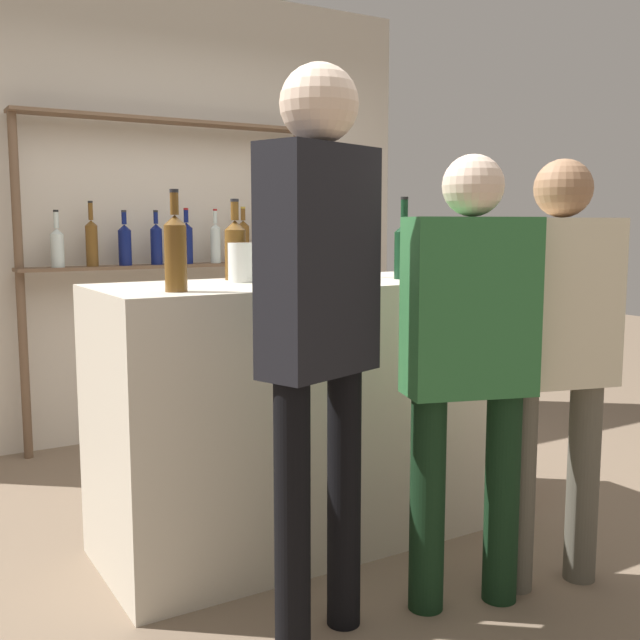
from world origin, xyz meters
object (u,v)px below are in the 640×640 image
counter_bottle_2 (404,249)px  cork_jar (241,263)px  counter_bottle_3 (175,251)px  customer_right (557,342)px  counter_bottle_1 (265,247)px  customer_center (469,349)px  counter_bottle_4 (235,248)px  customer_left (319,304)px  counter_bottle_0 (327,247)px  wine_glass (353,251)px

counter_bottle_2 → cork_jar: size_ratio=2.19×
counter_bottle_3 → customer_right: size_ratio=0.23×
counter_bottle_1 → customer_center: bearing=-72.1°
counter_bottle_3 → counter_bottle_2: bearing=4.5°
customer_right → customer_center: (-0.38, 0.05, -0.00)m
counter_bottle_3 → counter_bottle_4: counter_bottle_3 is taller
counter_bottle_1 → counter_bottle_3: counter_bottle_3 is taller
counter_bottle_3 → cork_jar: counter_bottle_3 is taller
counter_bottle_2 → customer_right: bearing=-80.3°
counter_bottle_4 → customer_center: 1.14m
cork_jar → counter_bottle_1: bearing=18.3°
customer_left → cork_jar: bearing=-27.9°
counter_bottle_2 → counter_bottle_4: (-0.64, 0.33, 0.00)m
counter_bottle_3 → counter_bottle_4: 0.58m
counter_bottle_0 → customer_center: (-0.04, -0.98, -0.32)m
counter_bottle_2 → customer_center: 0.80m
counter_bottle_0 → counter_bottle_3: size_ratio=0.98×
counter_bottle_4 → customer_center: customer_center is taller
counter_bottle_1 → cork_jar: 0.15m
counter_bottle_2 → counter_bottle_0: bearing=126.3°
customer_left → customer_center: bearing=-115.9°
wine_glass → customer_left: size_ratio=0.09×
counter_bottle_0 → counter_bottle_3: bearing=-156.5°
cork_jar → customer_right: bearing=-49.3°
counter_bottle_1 → customer_center: size_ratio=0.22×
customer_right → customer_center: size_ratio=1.00×
counter_bottle_0 → counter_bottle_4: 0.43m
counter_bottle_4 → wine_glass: 0.50m
counter_bottle_1 → counter_bottle_2: 0.60m
counter_bottle_3 → customer_center: 1.06m
wine_glass → customer_center: 0.83m
cork_jar → customer_right: customer_right is taller
counter_bottle_2 → wine_glass: 0.23m
counter_bottle_3 → counter_bottle_1: bearing=32.0°
counter_bottle_0 → customer_right: size_ratio=0.22×
counter_bottle_2 → wine_glass: counter_bottle_2 is taller
wine_glass → customer_right: 0.93m
counter_bottle_3 → customer_left: size_ratio=0.20×
wine_glass → counter_bottle_2: bearing=-18.1°
counter_bottle_4 → counter_bottle_2: bearing=-27.1°
cork_jar → customer_center: bearing=-64.2°
counter_bottle_2 → customer_left: (-0.80, -0.63, -0.14)m
counter_bottle_4 → customer_left: customer_left is taller
counter_bottle_0 → counter_bottle_2: (0.21, -0.29, -0.00)m
customer_left → customer_center: 0.58m
counter_bottle_0 → wine_glass: counter_bottle_0 is taller
wine_glass → customer_left: 0.92m
counter_bottle_2 → counter_bottle_4: counter_bottle_2 is taller
customer_left → customer_center: customer_left is taller
counter_bottle_1 → customer_left: customer_left is taller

